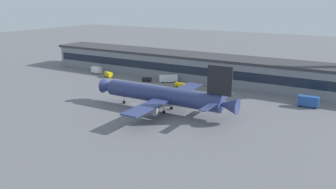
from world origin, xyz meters
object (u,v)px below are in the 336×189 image
crew_van (109,74)px  stair_truck (97,70)px  airliner (164,95)px  fuel_truck (168,78)px  belt_loader (182,85)px  catering_truck (308,101)px  follow_me_car (147,79)px

crew_van → stair_truck: (-11.53, 3.82, 0.52)m
airliner → crew_van: bearing=148.6°
airliner → fuel_truck: (-21.33, 38.49, -3.89)m
belt_loader → stair_truck: 53.58m
stair_truck → catering_truck: size_ratio=0.85×
belt_loader → stair_truck: stair_truck is taller
fuel_truck → belt_loader: bearing=-27.6°
crew_van → stair_truck: stair_truck is taller
belt_loader → follow_me_car: size_ratio=1.38×
crew_van → catering_truck: catering_truck is taller
airliner → catering_truck: 53.31m
follow_me_car → stair_truck: size_ratio=0.77×
belt_loader → fuel_truck: 11.88m
follow_me_car → fuel_truck: size_ratio=0.58×
airliner → crew_van: size_ratio=9.74×
follow_me_car → catering_truck: (73.91, -3.33, 1.20)m
catering_truck → follow_me_car: bearing=177.4°
airliner → belt_loader: size_ratio=8.32×
follow_me_car → catering_truck: bearing=-2.6°
fuel_truck → catering_truck: 64.98m
belt_loader → stair_truck: bearing=176.7°
fuel_truck → stair_truck: (-42.98, -2.42, 0.10)m
airliner → catering_truck: size_ratio=7.53×
crew_van → follow_me_car: (22.08, 2.11, -0.37)m
airliner → follow_me_car: size_ratio=11.47×
follow_me_car → fuel_truck: fuel_truck is taller
crew_van → catering_truck: 96.01m
airliner → stair_truck: size_ratio=8.88×
belt_loader → crew_van: size_ratio=1.17×
fuel_truck → stair_truck: bearing=-176.8°
belt_loader → fuel_truck: size_ratio=0.80×
belt_loader → stair_truck: (-53.49, 3.06, 0.83)m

